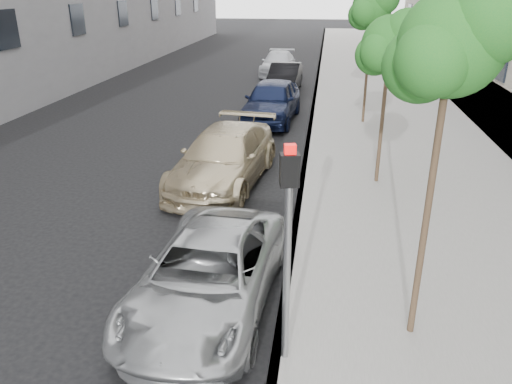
% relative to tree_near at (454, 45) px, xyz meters
% --- Properties ---
extents(sidewalk, '(6.40, 72.00, 0.14)m').
position_rel_tree_near_xyz_m(sidewalk, '(1.07, 22.50, -4.39)').
color(sidewalk, gray).
rests_on(sidewalk, ground).
extents(curb, '(0.15, 72.00, 0.14)m').
position_rel_tree_near_xyz_m(curb, '(-2.05, 22.50, -4.39)').
color(curb, '#9E9B93').
rests_on(curb, ground).
extents(tree_near, '(1.69, 1.49, 5.16)m').
position_rel_tree_near_xyz_m(tree_near, '(0.00, 0.00, 0.00)').
color(tree_near, '#38281C').
rests_on(tree_near, sidewalk).
extents(tree_mid, '(1.74, 1.54, 4.50)m').
position_rel_tree_near_xyz_m(tree_mid, '(0.00, 6.50, -0.68)').
color(tree_mid, '#38281C').
rests_on(tree_mid, sidewalk).
extents(tree_far, '(1.78, 1.58, 5.15)m').
position_rel_tree_near_xyz_m(tree_far, '(0.00, 13.00, -0.06)').
color(tree_far, '#38281C').
rests_on(tree_far, sidewalk).
extents(signal_pole, '(0.27, 0.23, 3.21)m').
position_rel_tree_near_xyz_m(signal_pole, '(-1.93, -0.85, -2.31)').
color(signal_pole, '#939699').
rests_on(signal_pole, sidewalk).
extents(minivan, '(2.42, 4.75, 1.28)m').
position_rel_tree_near_xyz_m(minivan, '(-3.33, 0.37, -3.82)').
color(minivan, '#9EA0A2').
rests_on(minivan, ground).
extents(suv, '(2.69, 5.38, 1.50)m').
position_rel_tree_near_xyz_m(suv, '(-4.21, 6.12, -3.71)').
color(suv, tan).
rests_on(suv, ground).
extents(sedan_blue, '(2.26, 4.95, 1.65)m').
position_rel_tree_near_xyz_m(sedan_blue, '(-3.67, 13.16, -3.64)').
color(sedan_blue, black).
rests_on(sedan_blue, ground).
extents(sedan_black, '(1.63, 4.31, 1.40)m').
position_rel_tree_near_xyz_m(sedan_black, '(-3.67, 19.34, -3.76)').
color(sedan_black, black).
rests_on(sedan_black, ground).
extents(sedan_rear, '(1.97, 4.72, 1.36)m').
position_rel_tree_near_xyz_m(sedan_rear, '(-4.51, 24.42, -3.78)').
color(sedan_rear, '#ADAFB5').
rests_on(sedan_rear, ground).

